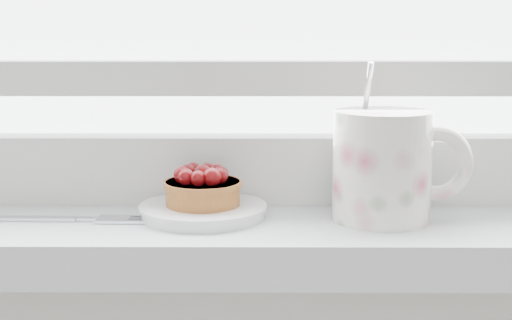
{
  "coord_description": "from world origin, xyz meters",
  "views": [
    {
      "loc": [
        0.05,
        1.23,
        1.12
      ],
      "look_at": [
        0.05,
        1.88,
        1.0
      ],
      "focal_mm": 50.0,
      "sensor_mm": 36.0,
      "label": 1
    }
  ],
  "objects_px": {
    "fork": "(60,219)",
    "floral_mug": "(386,163)",
    "saucer": "(203,211)",
    "raspberry_tart": "(203,187)"
  },
  "relations": [
    {
      "from": "fork",
      "to": "floral_mug",
      "type": "bearing_deg",
      "value": 1.09
    },
    {
      "from": "saucer",
      "to": "floral_mug",
      "type": "height_order",
      "value": "floral_mug"
    },
    {
      "from": "saucer",
      "to": "fork",
      "type": "bearing_deg",
      "value": -173.57
    },
    {
      "from": "saucer",
      "to": "floral_mug",
      "type": "xyz_separation_m",
      "value": [
        0.17,
        -0.01,
        0.05
      ]
    },
    {
      "from": "floral_mug",
      "to": "fork",
      "type": "xyz_separation_m",
      "value": [
        -0.31,
        -0.01,
        -0.05
      ]
    },
    {
      "from": "saucer",
      "to": "fork",
      "type": "height_order",
      "value": "saucer"
    },
    {
      "from": "raspberry_tart",
      "to": "fork",
      "type": "relative_size",
      "value": 0.38
    },
    {
      "from": "raspberry_tart",
      "to": "floral_mug",
      "type": "relative_size",
      "value": 0.5
    },
    {
      "from": "raspberry_tart",
      "to": "fork",
      "type": "distance_m",
      "value": 0.14
    },
    {
      "from": "raspberry_tart",
      "to": "floral_mug",
      "type": "height_order",
      "value": "floral_mug"
    }
  ]
}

